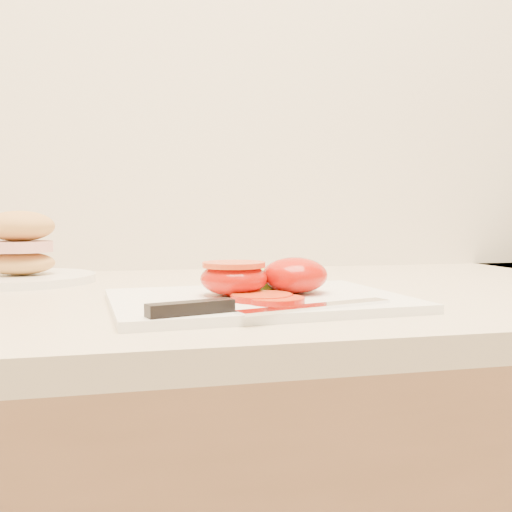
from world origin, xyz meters
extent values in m
cube|color=beige|center=(0.00, 1.98, 1.35)|extent=(4.00, 0.05, 2.70)
cube|color=beige|center=(0.00, 1.68, 0.92)|extent=(3.92, 0.65, 0.03)
cube|color=white|center=(-0.41, 1.55, 0.94)|extent=(0.34, 0.26, 0.01)
ellipsoid|color=#B7190B|center=(-0.36, 1.56, 0.96)|extent=(0.08, 0.08, 0.04)
ellipsoid|color=#B7190B|center=(-0.44, 1.56, 0.96)|extent=(0.08, 0.08, 0.04)
cylinder|color=red|center=(-0.44, 1.56, 0.98)|extent=(0.07, 0.07, 0.01)
cylinder|color=#CB4C1D|center=(-0.42, 1.52, 0.94)|extent=(0.07, 0.07, 0.01)
cylinder|color=#CB4C1D|center=(-0.41, 1.50, 0.94)|extent=(0.06, 0.06, 0.01)
ellipsoid|color=#8FC333|center=(-0.39, 1.62, 0.95)|extent=(0.12, 0.12, 0.02)
cube|color=silver|center=(-0.38, 1.45, 0.94)|extent=(0.17, 0.07, 0.00)
cube|color=black|center=(-0.50, 1.45, 0.95)|extent=(0.09, 0.04, 0.01)
cylinder|color=white|center=(-0.71, 1.84, 0.94)|extent=(0.22, 0.22, 0.01)
ellipsoid|color=#B27D44|center=(-0.71, 1.84, 0.96)|extent=(0.10, 0.09, 0.03)
cylinder|color=#D8938C|center=(-0.71, 1.84, 0.98)|extent=(0.09, 0.09, 0.02)
ellipsoid|color=#B27D44|center=(-0.71, 1.84, 1.02)|extent=(0.10, 0.09, 0.05)
camera|label=1|loc=(-0.56, 0.92, 1.03)|focal=40.00mm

